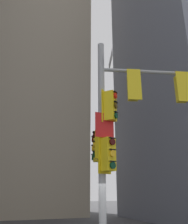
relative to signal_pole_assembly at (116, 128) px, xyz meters
name	(u,v)px	position (x,y,z in m)	size (l,w,h in m)	color
building_tower_right	(186,38)	(14.03, 10.26, 14.14)	(12.10, 12.10, 36.94)	slate
building_mid_block	(31,24)	(-1.73, 22.91, 20.89)	(13.50, 13.50, 50.44)	tan
signal_pole_assembly	(116,128)	(0.00, 0.00, 0.00)	(3.42, 2.77, 7.41)	#9EA0A3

